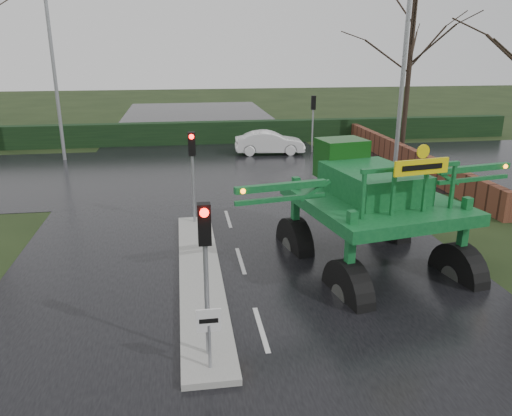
{
  "coord_description": "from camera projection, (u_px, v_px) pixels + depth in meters",
  "views": [
    {
      "loc": [
        -1.68,
        -10.23,
        6.43
      ],
      "look_at": [
        0.37,
        3.2,
        2.0
      ],
      "focal_mm": 35.0,
      "sensor_mm": 36.0,
      "label": 1
    }
  ],
  "objects": [
    {
      "name": "traffic_signal_mid",
      "position": [
        192.0,
        158.0,
        17.9
      ],
      "size": [
        0.26,
        0.33,
        3.52
      ],
      "color": "gray",
      "rests_on": "ground"
    },
    {
      "name": "road_main",
      "position": [
        224.0,
        204.0,
        21.25
      ],
      "size": [
        14.0,
        80.0,
        0.02
      ],
      "primitive_type": "cube",
      "color": "black",
      "rests_on": "ground"
    },
    {
      "name": "traffic_signal_far",
      "position": [
        313.0,
        111.0,
        30.79
      ],
      "size": [
        0.26,
        0.33,
        3.52
      ],
      "rotation": [
        0.0,
        0.0,
        3.14
      ],
      "color": "gray",
      "rests_on": "ground"
    },
    {
      "name": "keep_left_sign",
      "position": [
        209.0,
        329.0,
        9.93
      ],
      "size": [
        0.5,
        0.07,
        1.35
      ],
      "color": "gray",
      "rests_on": "ground"
    },
    {
      "name": "street_light_left_far",
      "position": [
        58.0,
        54.0,
        27.62
      ],
      "size": [
        3.85,
        0.3,
        10.0
      ],
      "color": "gray",
      "rests_on": "ground"
    },
    {
      "name": "traffic_signal_near",
      "position": [
        205.0,
        248.0,
        9.91
      ],
      "size": [
        0.26,
        0.33,
        3.52
      ],
      "color": "gray",
      "rests_on": "ground"
    },
    {
      "name": "ground",
      "position": [
        261.0,
        330.0,
        11.85
      ],
      "size": [
        140.0,
        140.0,
        0.0
      ],
      "primitive_type": "plane",
      "color": "black",
      "rests_on": "ground"
    },
    {
      "name": "median_island",
      "position": [
        200.0,
        275.0,
        14.46
      ],
      "size": [
        1.2,
        10.0,
        0.16
      ],
      "primitive_type": "cube",
      "color": "gray",
      "rests_on": "ground"
    },
    {
      "name": "street_light_right",
      "position": [
        398.0,
        56.0,
        22.45
      ],
      "size": [
        3.85,
        0.3,
        10.0
      ],
      "color": "gray",
      "rests_on": "ground"
    },
    {
      "name": "road_cross",
      "position": [
        214.0,
        171.0,
        26.89
      ],
      "size": [
        80.0,
        12.0,
        0.02
      ],
      "primitive_type": "cube",
      "color": "black",
      "rests_on": "ground"
    },
    {
      "name": "brick_wall",
      "position": [
        399.0,
        154.0,
        28.21
      ],
      "size": [
        0.4,
        20.0,
        1.2
      ],
      "primitive_type": "cube",
      "color": "#592D1E",
      "rests_on": "ground"
    },
    {
      "name": "hedge_row",
      "position": [
        205.0,
        133.0,
        34.18
      ],
      "size": [
        44.0,
        0.9,
        1.5
      ],
      "primitive_type": "cube",
      "color": "black",
      "rests_on": "ground"
    },
    {
      "name": "white_sedan",
      "position": [
        269.0,
        154.0,
        31.06
      ],
      "size": [
        4.36,
        1.8,
        1.4
      ],
      "primitive_type": "imported",
      "rotation": [
        0.0,
        0.0,
        1.5
      ],
      "color": "white",
      "rests_on": "ground"
    },
    {
      "name": "tree_right_far",
      "position": [
        411.0,
        45.0,
        31.44
      ],
      "size": [
        7.0,
        7.0,
        12.05
      ],
      "color": "black",
      "rests_on": "ground"
    },
    {
      "name": "crop_sprayer",
      "position": [
        348.0,
        209.0,
        12.94
      ],
      "size": [
        8.95,
        6.3,
        5.06
      ],
      "rotation": [
        0.0,
        0.0,
        0.18
      ],
      "color": "black",
      "rests_on": "ground"
    }
  ]
}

